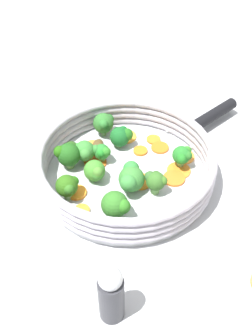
% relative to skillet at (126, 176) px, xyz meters
% --- Properties ---
extents(ground_plane, '(4.00, 4.00, 0.00)m').
position_rel_skillet_xyz_m(ground_plane, '(0.00, 0.00, -0.01)').
color(ground_plane, '#B4B5B9').
extents(skillet, '(0.32, 0.32, 0.01)m').
position_rel_skillet_xyz_m(skillet, '(0.00, 0.00, 0.00)').
color(skillet, '#B2B5B7').
rests_on(skillet, ground_plane).
extents(skillet_rim_wall, '(0.33, 0.33, 0.06)m').
position_rel_skillet_xyz_m(skillet_rim_wall, '(0.00, 0.00, 0.04)').
color(skillet_rim_wall, '#B7B0BC').
rests_on(skillet_rim_wall, skillet).
extents(skillet_handle, '(0.12, 0.15, 0.03)m').
position_rel_skillet_xyz_m(skillet_handle, '(0.15, -0.19, 0.02)').
color(skillet_handle, black).
rests_on(skillet_handle, skillet).
extents(skillet_rivet_left, '(0.01, 0.01, 0.01)m').
position_rel_skillet_xyz_m(skillet_rivet_left, '(0.06, -0.14, 0.01)').
color(skillet_rivet_left, '#B0B2B5').
rests_on(skillet_rivet_left, skillet).
extents(skillet_rivet_right, '(0.01, 0.01, 0.01)m').
position_rel_skillet_xyz_m(skillet_rivet_right, '(0.12, -0.10, 0.01)').
color(skillet_rivet_right, '#B7B4B9').
rests_on(skillet_rivet_right, skillet).
extents(carrot_slice_0, '(0.05, 0.05, 0.01)m').
position_rel_skillet_xyz_m(carrot_slice_0, '(-0.05, 0.09, 0.01)').
color(carrot_slice_0, orange).
rests_on(carrot_slice_0, skillet).
extents(carrot_slice_1, '(0.04, 0.04, 0.00)m').
position_rel_skillet_xyz_m(carrot_slice_1, '(0.06, -0.03, 0.01)').
color(carrot_slice_1, orange).
rests_on(carrot_slice_1, skillet).
extents(carrot_slice_2, '(0.05, 0.05, 0.00)m').
position_rel_skillet_xyz_m(carrot_slice_2, '(-0.02, -0.02, 0.01)').
color(carrot_slice_2, orange).
rests_on(carrot_slice_2, skillet).
extents(carrot_slice_3, '(0.06, 0.06, 0.00)m').
position_rel_skillet_xyz_m(carrot_slice_3, '(0.04, -0.12, 0.01)').
color(carrot_slice_3, orange).
rests_on(carrot_slice_3, skillet).
extents(carrot_slice_4, '(0.04, 0.04, 0.01)m').
position_rel_skillet_xyz_m(carrot_slice_4, '(0.07, 0.06, 0.01)').
color(carrot_slice_4, orange).
rests_on(carrot_slice_4, skillet).
extents(carrot_slice_5, '(0.05, 0.05, 0.00)m').
position_rel_skillet_xyz_m(carrot_slice_5, '(-0.00, -0.10, 0.01)').
color(carrot_slice_5, orange).
rests_on(carrot_slice_5, skillet).
extents(carrot_slice_6, '(0.06, 0.06, 0.00)m').
position_rel_skillet_xyz_m(carrot_slice_6, '(0.11, -0.01, 0.01)').
color(carrot_slice_6, orange).
rests_on(carrot_slice_6, skillet).
extents(carrot_slice_7, '(0.04, 0.04, 0.00)m').
position_rel_skillet_xyz_m(carrot_slice_7, '(-0.09, 0.08, 0.01)').
color(carrot_slice_7, orange).
rests_on(carrot_slice_7, skillet).
extents(carrot_slice_8, '(0.05, 0.05, 0.00)m').
position_rel_skillet_xyz_m(carrot_slice_8, '(0.07, -0.07, 0.01)').
color(carrot_slice_8, orange).
rests_on(carrot_slice_8, skillet).
extents(carrot_slice_9, '(0.04, 0.04, 0.00)m').
position_rel_skillet_xyz_m(carrot_slice_9, '(0.09, -0.06, 0.01)').
color(carrot_slice_9, orange).
rests_on(carrot_slice_9, skillet).
extents(carrot_slice_10, '(0.04, 0.04, 0.00)m').
position_rel_skillet_xyz_m(carrot_slice_10, '(-0.02, -0.09, 0.01)').
color(carrot_slice_10, orange).
rests_on(carrot_slice_10, skillet).
extents(carrot_slice_11, '(0.06, 0.06, 0.00)m').
position_rel_skillet_xyz_m(carrot_slice_11, '(0.08, 0.06, 0.01)').
color(carrot_slice_11, orange).
rests_on(carrot_slice_11, skillet).
extents(carrot_slice_12, '(0.06, 0.06, 0.00)m').
position_rel_skillet_xyz_m(carrot_slice_12, '(0.03, 0.06, 0.01)').
color(carrot_slice_12, orange).
rests_on(carrot_slice_12, skillet).
extents(broccoli_floret_0, '(0.05, 0.05, 0.05)m').
position_rel_skillet_xyz_m(broccoli_floret_0, '(-0.10, 0.02, 0.04)').
color(broccoli_floret_0, '#7C9760').
rests_on(broccoli_floret_0, skillet).
extents(broccoli_floret_1, '(0.04, 0.04, 0.05)m').
position_rel_skillet_xyz_m(broccoli_floret_1, '(0.01, -0.11, 0.04)').
color(broccoli_floret_1, '#80AD5C').
rests_on(broccoli_floret_1, skillet).
extents(broccoli_floret_2, '(0.05, 0.05, 0.05)m').
position_rel_skillet_xyz_m(broccoli_floret_2, '(0.04, 0.08, 0.04)').
color(broccoli_floret_2, '#719B57').
rests_on(broccoli_floret_2, skillet).
extents(broccoli_floret_3, '(0.05, 0.04, 0.05)m').
position_rel_skillet_xyz_m(broccoli_floret_3, '(0.12, 0.04, 0.04)').
color(broccoli_floret_3, '#649550').
rests_on(broccoli_floret_3, skillet).
extents(broccoli_floret_4, '(0.04, 0.04, 0.05)m').
position_rel_skillet_xyz_m(broccoli_floret_4, '(-0.05, 0.11, 0.04)').
color(broccoli_floret_4, '#739E5D').
rests_on(broccoli_floret_4, skillet).
extents(broccoli_floret_5, '(0.05, 0.05, 0.05)m').
position_rel_skillet_xyz_m(broccoli_floret_5, '(0.03, 0.11, 0.04)').
color(broccoli_floret_5, '#6D984D').
rests_on(broccoli_floret_5, skillet).
extents(broccoli_floret_6, '(0.04, 0.05, 0.05)m').
position_rel_skillet_xyz_m(broccoli_floret_6, '(0.08, 0.00, 0.03)').
color(broccoli_floret_6, '#6D9656').
rests_on(broccoli_floret_6, skillet).
extents(broccoli_floret_7, '(0.04, 0.04, 0.04)m').
position_rel_skillet_xyz_m(broccoli_floret_7, '(-0.02, 0.06, 0.03)').
color(broccoli_floret_7, '#89B465').
rests_on(broccoli_floret_7, skillet).
extents(broccoli_floret_8, '(0.03, 0.04, 0.04)m').
position_rel_skillet_xyz_m(broccoli_floret_8, '(0.04, 0.05, 0.03)').
color(broccoli_floret_8, '#689247').
rests_on(broccoli_floret_8, skillet).
extents(broccoli_floret_9, '(0.06, 0.05, 0.05)m').
position_rel_skillet_xyz_m(broccoli_floret_9, '(-0.04, -0.01, 0.04)').
color(broccoli_floret_9, '#62944E').
rests_on(broccoli_floret_9, skillet).
extents(broccoli_floret_10, '(0.04, 0.04, 0.05)m').
position_rel_skillet_xyz_m(broccoli_floret_10, '(-0.05, -0.05, 0.04)').
color(broccoli_floret_10, '#6DA551').
rests_on(broccoli_floret_10, skillet).
extents(mushroom_piece_0, '(0.03, 0.03, 0.01)m').
position_rel_skillet_xyz_m(mushroom_piece_0, '(0.09, 0.05, 0.01)').
color(mushroom_piece_0, brown).
rests_on(mushroom_piece_0, skillet).
extents(salt_shaker, '(0.04, 0.04, 0.11)m').
position_rel_skillet_xyz_m(salt_shaker, '(-0.27, 0.04, 0.05)').
color(salt_shaker, '#333338').
rests_on(salt_shaker, ground_plane).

